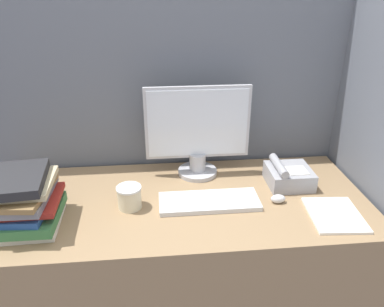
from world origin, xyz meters
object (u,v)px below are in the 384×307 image
monitor (198,134)px  book_stack (25,201)px  mouse (278,199)px  desk_telephone (288,176)px  coffee_cup (129,197)px  keyboard (209,202)px

monitor → book_stack: monitor is taller
mouse → desk_telephone: 0.17m
coffee_cup → desk_telephone: bearing=9.6°
mouse → book_stack: book_stack is taller
book_stack → desk_telephone: size_ratio=1.57×
book_stack → desk_telephone: 1.09m
mouse → coffee_cup: bearing=177.6°
monitor → coffee_cup: bearing=-139.5°
keyboard → book_stack: (-0.69, -0.07, 0.09)m
desk_telephone → book_stack: bearing=-169.5°
monitor → desk_telephone: bearing=-20.0°
coffee_cup → desk_telephone: desk_telephone is taller
monitor → keyboard: monitor is taller
monitor → book_stack: size_ratio=1.60×
desk_telephone → mouse: bearing=-121.7°
desk_telephone → keyboard: bearing=-161.7°
monitor → desk_telephone: size_ratio=2.51×
keyboard → desk_telephone: (0.37, 0.12, 0.03)m
coffee_cup → desk_telephone: size_ratio=0.53×
mouse → book_stack: size_ratio=0.21×
keyboard → desk_telephone: 0.39m
coffee_cup → mouse: bearing=-2.4°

